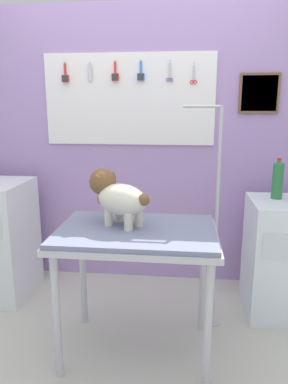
{
  "coord_description": "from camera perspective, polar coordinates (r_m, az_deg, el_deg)",
  "views": [
    {
      "loc": [
        0.35,
        -1.76,
        1.5
      ],
      "look_at": [
        0.13,
        0.29,
        1.01
      ],
      "focal_mm": 33.78,
      "sensor_mm": 36.0,
      "label": 1
    }
  ],
  "objects": [
    {
      "name": "dog",
      "position": [
        2.14,
        -4.31,
        -0.62
      ],
      "size": [
        0.43,
        0.34,
        0.33
      ],
      "color": "beige",
      "rests_on": "grooming_table"
    },
    {
      "name": "soda_bottle",
      "position": [
        2.76,
        20.35,
        1.81
      ],
      "size": [
        0.08,
        0.08,
        0.29
      ],
      "color": "#29713B",
      "rests_on": "cabinet_right"
    },
    {
      "name": "ground",
      "position": [
        2.35,
        -4.32,
        -26.99
      ],
      "size": [
        4.4,
        4.0,
        0.04
      ],
      "primitive_type": "cube",
      "color": "#B9B9A8"
    },
    {
      "name": "rear_wall_panel",
      "position": [
        3.08,
        -0.34,
        7.03
      ],
      "size": [
        4.0,
        0.11,
        2.3
      ],
      "color": "#A785C1",
      "rests_on": "ground"
    },
    {
      "name": "grooming_table",
      "position": [
        2.14,
        -1.19,
        -7.92
      ],
      "size": [
        0.94,
        0.65,
        0.81
      ],
      "color": "#B7B7BC",
      "rests_on": "ground"
    },
    {
      "name": "grooming_arm",
      "position": [
        2.47,
        11.09,
        -5.78
      ],
      "size": [
        0.3,
        0.11,
        1.51
      ],
      "color": "#B7B7BC",
      "rests_on": "ground"
    }
  ]
}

